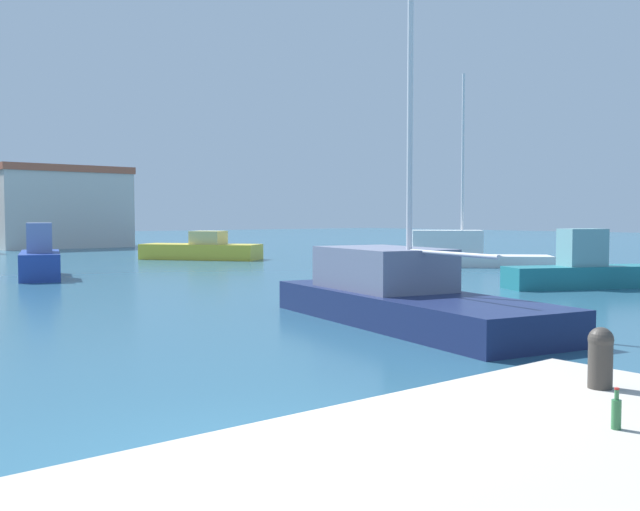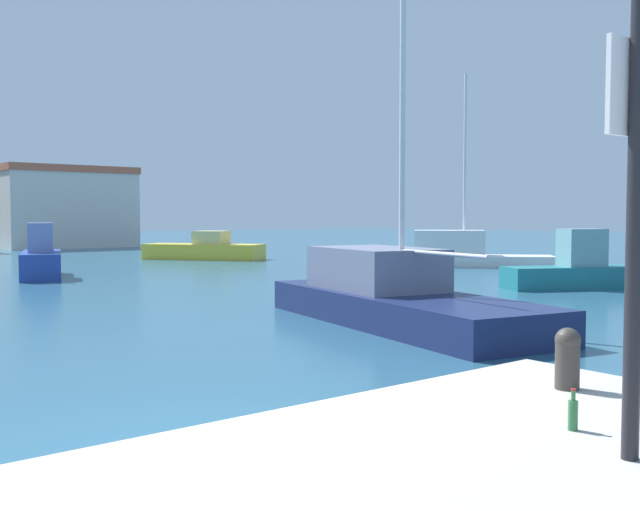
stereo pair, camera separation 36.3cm
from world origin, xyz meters
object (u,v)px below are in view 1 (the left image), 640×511
Objects in this scene: bottle at (616,413)px; sailboat_white_behind_lamppost at (456,253)px; motorboat_yellow_outer_mooring at (202,250)px; mooring_bollard at (601,355)px; motorboat_teal_far_left at (582,270)px; sailboat_navy_inner_mooring at (401,293)px; motorboat_blue_far_right at (40,259)px.

bottle is 0.03× the size of sailboat_white_behind_lamppost.
motorboat_yellow_outer_mooring is at bearing 64.70° from bottle.
mooring_bollard reaches higher than bottle.
motorboat_teal_far_left is (16.57, 10.24, -0.40)m from bottle.
mooring_bollard is 9.65m from sailboat_navy_inner_mooring.
bottle is 0.02× the size of sailboat_navy_inner_mooring.
bottle is at bearing -148.30° from motorboat_teal_far_left.
motorboat_yellow_outer_mooring is (8.26, 22.92, -0.12)m from sailboat_navy_inner_mooring.
motorboat_blue_far_right is at bearing 82.21° from mooring_bollard.
motorboat_teal_far_left reaches higher than motorboat_yellow_outer_mooring.
motorboat_teal_far_left is at bearing -85.40° from motorboat_yellow_outer_mooring.
bottle is 28.87m from sailboat_white_behind_lamppost.
sailboat_white_behind_lamppost is 13.59m from motorboat_yellow_outer_mooring.
motorboat_yellow_outer_mooring is (-1.71, 21.21, -0.07)m from motorboat_teal_far_left.
bottle is 19.48m from motorboat_teal_far_left.
bottle is at bearing -99.80° from motorboat_blue_far_right.
motorboat_blue_far_right reaches higher than bottle.
sailboat_white_behind_lamppost reaches higher than motorboat_teal_far_left.
sailboat_white_behind_lamppost reaches higher than bottle.
motorboat_blue_far_right is (4.33, 25.07, -0.28)m from bottle.
mooring_bollard is 0.10× the size of motorboat_teal_far_left.
bottle is 0.06× the size of motorboat_blue_far_right.
sailboat_navy_inner_mooring is (6.61, 8.53, -0.34)m from bottle.
sailboat_white_behind_lamppost reaches higher than motorboat_yellow_outer_mooring.
sailboat_white_behind_lamppost is at bearing 36.68° from sailboat_navy_inner_mooring.
mooring_bollard is at bearing 34.61° from bottle.
mooring_bollard is 24.61m from motorboat_blue_far_right.
sailboat_navy_inner_mooring is (5.61, 7.84, -0.51)m from mooring_bollard.
motorboat_teal_far_left is 1.08× the size of motorboat_blue_far_right.
motorboat_blue_far_right is (-2.28, 16.54, 0.07)m from sailboat_navy_inner_mooring.
sailboat_navy_inner_mooring is at bearing -82.16° from motorboat_blue_far_right.
sailboat_white_behind_lamppost reaches higher than motorboat_blue_far_right.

